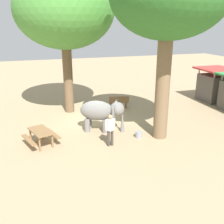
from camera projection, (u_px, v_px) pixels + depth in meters
ground_plane at (95, 123)px, 15.79m from camera, size 60.00×60.00×0.00m
elephant at (101, 112)px, 14.37m from camera, size 2.03×2.45×1.73m
person_handler at (110, 128)px, 12.63m from camera, size 0.32×0.51×1.62m
shade_tree_main at (64, 11)px, 15.80m from camera, size 6.64×6.09×8.85m
wooden_bench at (119, 102)px, 18.43m from camera, size 0.64×1.45×0.88m
picnic_table_near at (41, 134)px, 12.81m from camera, size 1.89×1.88×0.78m
market_stall_red at (214, 86)px, 20.04m from camera, size 2.50×2.50×2.52m
feed_bucket at (139, 135)px, 13.80m from camera, size 0.36×0.36×0.32m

